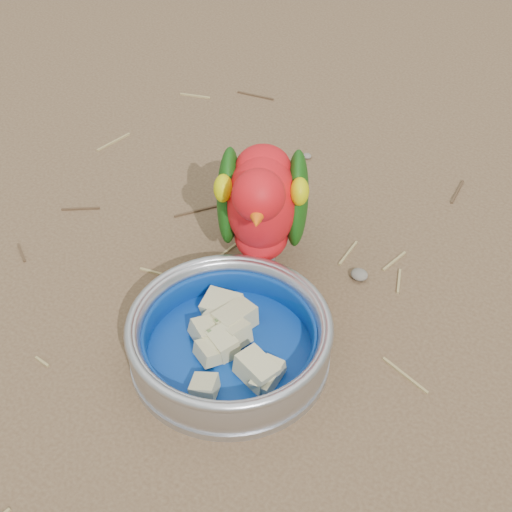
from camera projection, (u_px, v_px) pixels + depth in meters
The scene contains 6 objects.
ground at pixel (233, 320), 0.98m from camera, with size 60.00×60.00×0.00m, color brown.
food_bowl at pixel (230, 354), 0.93m from camera, with size 0.24×0.24×0.02m, color #B2B2BA.
bowl_wall at pixel (229, 337), 0.91m from camera, with size 0.24×0.24×0.04m, color #B2B2BA, non-canonical shape.
fruit_wedges at pixel (230, 341), 0.91m from camera, with size 0.14×0.14×0.03m, color #C0B786, non-canonical shape.
lory_parrot at pixel (262, 213), 0.98m from camera, with size 0.11×0.24×0.20m, color red, non-canonical shape.
ground_debris at pixel (254, 288), 1.02m from camera, with size 0.90×0.80×0.01m, color #9F8A55, non-canonical shape.
Camera 1 is at (0.42, -0.52, 0.72)m, focal length 55.00 mm.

